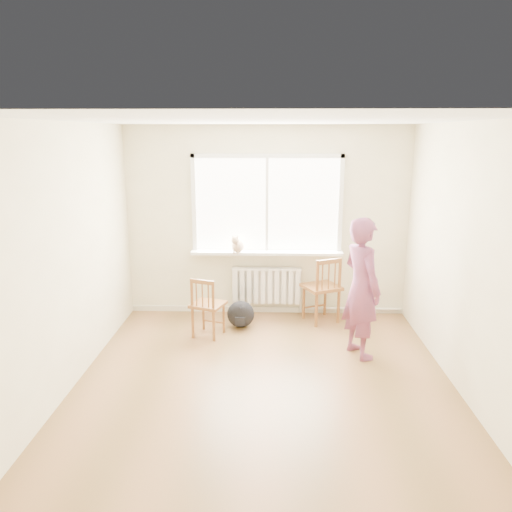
# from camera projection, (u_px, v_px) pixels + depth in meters

# --- Properties ---
(floor) EXTENTS (4.50, 4.50, 0.00)m
(floor) POSITION_uv_depth(u_px,v_px,m) (264.00, 386.00, 5.24)
(floor) COLOR #8D5F39
(floor) RESTS_ON ground
(ceiling) EXTENTS (4.50, 4.50, 0.00)m
(ceiling) POSITION_uv_depth(u_px,v_px,m) (265.00, 120.00, 4.59)
(ceiling) COLOR white
(ceiling) RESTS_ON back_wall
(back_wall) EXTENTS (4.00, 0.01, 2.70)m
(back_wall) POSITION_uv_depth(u_px,v_px,m) (267.00, 222.00, 7.10)
(back_wall) COLOR beige
(back_wall) RESTS_ON ground
(window) EXTENTS (2.12, 0.05, 1.42)m
(window) POSITION_uv_depth(u_px,v_px,m) (267.00, 201.00, 7.00)
(window) COLOR white
(window) RESTS_ON back_wall
(windowsill) EXTENTS (2.15, 0.22, 0.04)m
(windowsill) POSITION_uv_depth(u_px,v_px,m) (267.00, 253.00, 7.09)
(windowsill) COLOR white
(windowsill) RESTS_ON back_wall
(radiator) EXTENTS (1.00, 0.12, 0.55)m
(radiator) POSITION_uv_depth(u_px,v_px,m) (267.00, 285.00, 7.23)
(radiator) COLOR white
(radiator) RESTS_ON back_wall
(heating_pipe) EXTENTS (1.40, 0.04, 0.04)m
(heating_pipe) POSITION_uv_depth(u_px,v_px,m) (352.00, 309.00, 7.31)
(heating_pipe) COLOR silver
(heating_pipe) RESTS_ON back_wall
(baseboard) EXTENTS (4.00, 0.03, 0.08)m
(baseboard) POSITION_uv_depth(u_px,v_px,m) (266.00, 309.00, 7.40)
(baseboard) COLOR beige
(baseboard) RESTS_ON ground
(chair_left) EXTENTS (0.50, 0.49, 0.80)m
(chair_left) POSITION_uv_depth(u_px,v_px,m) (207.00, 307.00, 6.43)
(chair_left) COLOR brown
(chair_left) RESTS_ON floor
(chair_right) EXTENTS (0.61, 0.60, 0.94)m
(chair_right) POSITION_uv_depth(u_px,v_px,m) (323.00, 290.00, 6.91)
(chair_right) COLOR brown
(chair_right) RESTS_ON floor
(person) EXTENTS (0.61, 0.72, 1.67)m
(person) POSITION_uv_depth(u_px,v_px,m) (362.00, 288.00, 5.79)
(person) COLOR #B83D5C
(person) RESTS_ON floor
(cat) EXTENTS (0.23, 0.41, 0.28)m
(cat) POSITION_uv_depth(u_px,v_px,m) (238.00, 245.00, 6.99)
(cat) COLOR beige
(cat) RESTS_ON windowsill
(backpack) EXTENTS (0.43, 0.36, 0.37)m
(backpack) POSITION_uv_depth(u_px,v_px,m) (241.00, 314.00, 6.79)
(backpack) COLOR black
(backpack) RESTS_ON floor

